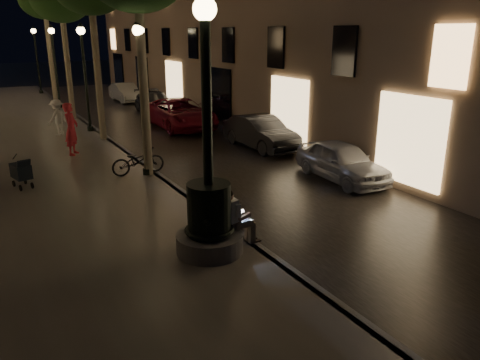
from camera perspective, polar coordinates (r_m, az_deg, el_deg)
ground at (r=22.11m, az=-16.37°, el=4.90°), size 120.00×120.00×0.00m
cobble_lane at (r=22.95m, az=-9.08°, el=5.87°), size 6.00×45.00×0.02m
promenade at (r=21.56m, az=-26.75°, el=3.67°), size 8.00×45.00×0.20m
curb_strip at (r=22.09m, az=-16.40°, el=5.15°), size 0.25×45.00×0.20m
fountain_lamppost at (r=9.57m, az=-3.81°, el=-3.22°), size 1.40×1.40×5.21m
seated_man_laptop at (r=9.95m, az=-0.60°, el=-4.36°), size 0.91×0.31×1.29m
tree_far at (r=32.45m, az=-22.81°, el=19.60°), size 3.00×3.00×7.50m
lamp_curb_a at (r=14.85m, az=-11.92°, el=11.96°), size 0.36×0.36×4.81m
lamp_curb_b at (r=22.57m, az=-18.48°, el=13.29°), size 0.36×0.36×4.81m
lamp_curb_c at (r=30.44m, az=-21.71°, el=13.87°), size 0.36×0.36×4.81m
lamp_curb_d at (r=38.36m, az=-23.61°, el=14.20°), size 0.36×0.36×4.81m
stroller at (r=15.12m, az=-25.13°, el=0.96°), size 0.57×1.00×1.01m
car_front at (r=15.45m, az=12.31°, el=2.27°), size 1.71×3.75×1.25m
car_second at (r=19.26m, az=2.54°, el=5.82°), size 1.48×4.07×1.33m
car_third at (r=23.64m, az=-7.32°, el=8.04°), size 2.41×5.18×1.44m
car_rear at (r=28.19m, az=-10.32°, el=9.26°), size 2.15×4.47×1.26m
car_fifth at (r=33.44m, az=-13.79°, el=10.32°), size 1.35×3.81×1.25m
pedestrian_red at (r=18.49m, az=-19.87°, el=5.88°), size 0.76×0.84×1.94m
pedestrian_white at (r=22.40m, az=-21.37°, el=7.15°), size 1.16×1.09×1.58m
bicycle at (r=15.40m, az=-12.33°, el=2.32°), size 1.72×0.65×0.90m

